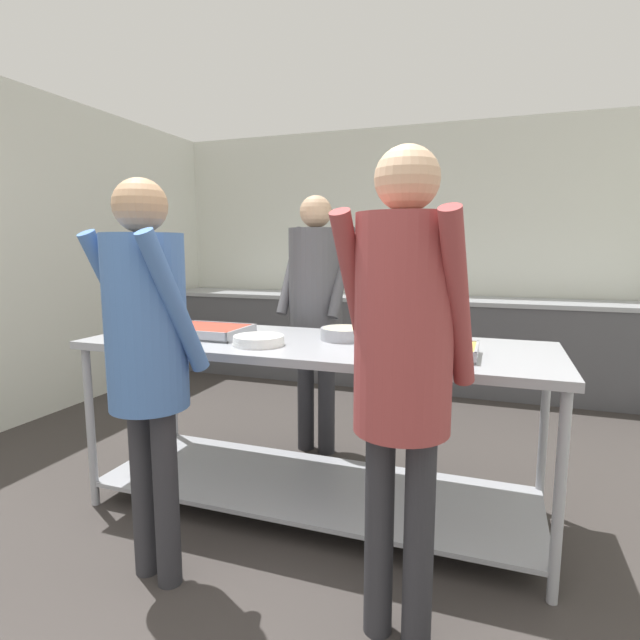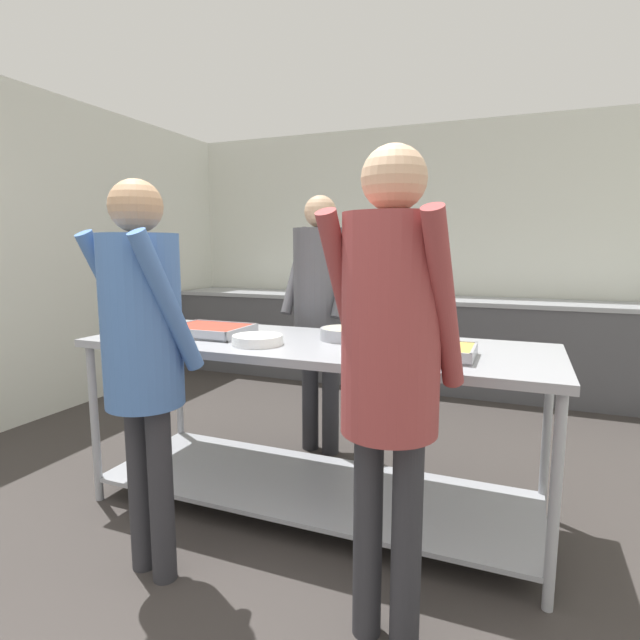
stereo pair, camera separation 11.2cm
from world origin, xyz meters
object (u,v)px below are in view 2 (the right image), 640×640
object	(u,v)px
plate_stack	(257,340)
serving_tray_roast	(422,350)
cook_behind_counter	(320,297)
sauce_pan	(344,333)
guest_serving_right	(391,347)
water_bottle	(420,283)
serving_tray_vegetables	(210,331)
guest_serving_left	(143,337)

from	to	relation	value
plate_stack	serving_tray_roast	world-z (taller)	serving_tray_roast
cook_behind_counter	sauce_pan	bearing A→B (deg)	-58.14
sauce_pan	guest_serving_right	xyz separation A→B (m)	(0.46, -0.86, 0.12)
cook_behind_counter	water_bottle	xyz separation A→B (m)	(0.28, 2.02, -0.04)
sauce_pan	cook_behind_counter	size ratio (longest dim) A/B	0.22
serving_tray_roast	water_bottle	xyz separation A→B (m)	(-0.56, 2.88, 0.10)
sauce_pan	serving_tray_roast	distance (m)	0.51
serving_tray_roast	guest_serving_right	bearing A→B (deg)	-89.28
sauce_pan	water_bottle	size ratio (longest dim) A/B	1.33
cook_behind_counter	serving_tray_vegetables	bearing A→B (deg)	-114.47
cook_behind_counter	plate_stack	bearing A→B (deg)	-88.31
sauce_pan	guest_serving_right	size ratio (longest dim) A/B	0.23
serving_tray_vegetables	plate_stack	xyz separation A→B (m)	(0.38, -0.14, -0.00)
guest_serving_right	cook_behind_counter	size ratio (longest dim) A/B	0.99
guest_serving_left	guest_serving_right	bearing A→B (deg)	0.31
guest_serving_left	sauce_pan	bearing A→B (deg)	57.05
serving_tray_roast	cook_behind_counter	xyz separation A→B (m)	(-0.84, 0.86, 0.13)
guest_serving_left	water_bottle	size ratio (longest dim) A/B	5.71
guest_serving_right	water_bottle	world-z (taller)	guest_serving_right
sauce_pan	water_bottle	xyz separation A→B (m)	(-0.11, 2.64, 0.09)
plate_stack	guest_serving_left	size ratio (longest dim) A/B	0.16
plate_stack	cook_behind_counter	size ratio (longest dim) A/B	0.15
serving_tray_roast	water_bottle	distance (m)	2.93
cook_behind_counter	serving_tray_roast	bearing A→B (deg)	-45.65
serving_tray_roast	guest_serving_right	xyz separation A→B (m)	(0.01, -0.63, 0.13)
sauce_pan	guest_serving_left	xyz separation A→B (m)	(-0.56, -0.87, 0.09)
guest_serving_right	serving_tray_roast	bearing A→B (deg)	90.72
water_bottle	guest_serving_left	bearing A→B (deg)	-97.41
serving_tray_roast	cook_behind_counter	bearing A→B (deg)	134.35
cook_behind_counter	water_bottle	world-z (taller)	cook_behind_counter
serving_tray_vegetables	serving_tray_roast	distance (m)	1.19
serving_tray_roast	water_bottle	size ratio (longest dim) A/B	1.56
serving_tray_vegetables	cook_behind_counter	distance (m)	0.85
guest_serving_left	cook_behind_counter	size ratio (longest dim) A/B	0.96
plate_stack	water_bottle	distance (m)	2.94
plate_stack	guest_serving_left	xyz separation A→B (m)	(-0.20, -0.58, 0.10)
serving_tray_roast	plate_stack	bearing A→B (deg)	-176.74
guest_serving_left	cook_behind_counter	world-z (taller)	cook_behind_counter
plate_stack	guest_serving_right	distance (m)	1.01
guest_serving_left	cook_behind_counter	distance (m)	1.50
serving_tray_vegetables	guest_serving_right	size ratio (longest dim) A/B	0.25
serving_tray_vegetables	guest_serving_right	xyz separation A→B (m)	(1.20, -0.72, 0.13)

